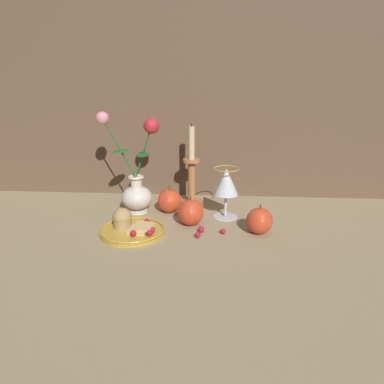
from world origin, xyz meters
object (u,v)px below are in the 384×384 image
at_px(apple_near_glass, 259,221).
at_px(apple_at_table_edge, 170,201).
at_px(wine_glass, 226,184).
at_px(candlestick, 192,176).
at_px(plate_with_pastries, 130,227).
at_px(apple_beside_vase, 191,212).
at_px(vase, 136,184).

xyz_separation_m(apple_near_glass, apple_at_table_edge, (-0.28, 0.15, 0.00)).
relative_size(wine_glass, apple_near_glass, 1.83).
relative_size(wine_glass, candlestick, 0.57).
distance_m(wine_glass, candlestick, 0.16).
height_order(plate_with_pastries, apple_at_table_edge, apple_at_table_edge).
distance_m(apple_beside_vase, apple_near_glass, 0.21).
bearing_deg(apple_beside_vase, vase, 152.17).
relative_size(vase, apple_near_glass, 3.72).
bearing_deg(vase, apple_near_glass, -20.88).
xyz_separation_m(vase, wine_glass, (0.29, -0.03, 0.01)).
relative_size(plate_with_pastries, apple_beside_vase, 2.05).
xyz_separation_m(vase, apple_near_glass, (0.38, -0.15, -0.06)).
relative_size(wine_glass, apple_at_table_edge, 1.79).
height_order(wine_glass, apple_at_table_edge, wine_glass).
height_order(apple_beside_vase, apple_near_glass, apple_beside_vase).
height_order(candlestick, apple_beside_vase, candlestick).
bearing_deg(apple_at_table_edge, apple_beside_vase, -53.05).
xyz_separation_m(apple_beside_vase, apple_at_table_edge, (-0.08, 0.10, -0.00)).
relative_size(vase, plate_with_pastries, 1.76).
height_order(vase, apple_beside_vase, vase).
xyz_separation_m(plate_with_pastries, apple_at_table_edge, (0.09, 0.18, 0.02)).
xyz_separation_m(wine_glass, apple_near_glass, (0.09, -0.12, -0.07)).
relative_size(vase, apple_beside_vase, 3.60).
bearing_deg(plate_with_pastries, apple_near_glass, 3.73).
height_order(plate_with_pastries, candlestick, candlestick).
xyz_separation_m(plate_with_pastries, apple_near_glass, (0.37, 0.02, 0.02)).
bearing_deg(apple_near_glass, apple_at_table_edge, 151.28).
bearing_deg(vase, apple_at_table_edge, 2.75).
bearing_deg(candlestick, apple_near_glass, -47.56).
distance_m(plate_with_pastries, apple_beside_vase, 0.18).
xyz_separation_m(apple_beside_vase, apple_near_glass, (0.20, -0.05, -0.00)).
distance_m(wine_glass, apple_at_table_edge, 0.20).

